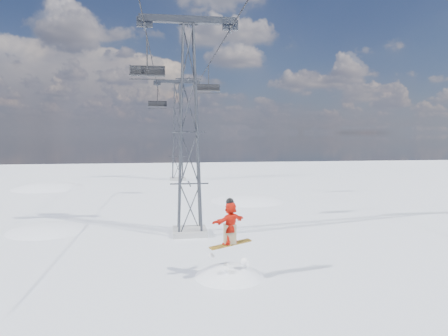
{
  "coord_description": "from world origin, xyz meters",
  "views": [
    {
      "loc": [
        -0.33,
        -13.13,
        5.45
      ],
      "look_at": [
        2.24,
        4.98,
        3.84
      ],
      "focal_mm": 32.0,
      "sensor_mm": 36.0,
      "label": 1
    }
  ],
  "objects_px": {
    "snowboarder_jump": "(229,318)",
    "lift_tower_far": "(177,133)",
    "lift_tower_near": "(189,133)",
    "lift_chair_near": "(147,72)"
  },
  "relations": [
    {
      "from": "snowboarder_jump",
      "to": "lift_tower_far",
      "type": "bearing_deg",
      "value": 92.06
    },
    {
      "from": "lift_tower_near",
      "to": "lift_chair_near",
      "type": "height_order",
      "value": "lift_tower_near"
    },
    {
      "from": "lift_tower_far",
      "to": "lift_chair_near",
      "type": "xyz_separation_m",
      "value": [
        -2.2,
        -22.91,
        3.42
      ]
    },
    {
      "from": "lift_tower_near",
      "to": "lift_chair_near",
      "type": "bearing_deg",
      "value": 136.53
    },
    {
      "from": "snowboarder_jump",
      "to": "lift_chair_near",
      "type": "bearing_deg",
      "value": 111.13
    },
    {
      "from": "lift_tower_near",
      "to": "lift_tower_far",
      "type": "bearing_deg",
      "value": 90.0
    },
    {
      "from": "snowboarder_jump",
      "to": "lift_chair_near",
      "type": "xyz_separation_m",
      "value": [
        -3.34,
        8.63,
        10.52
      ]
    },
    {
      "from": "lift_chair_near",
      "to": "snowboarder_jump",
      "type": "bearing_deg",
      "value": -68.87
    },
    {
      "from": "snowboarder_jump",
      "to": "lift_chair_near",
      "type": "height_order",
      "value": "lift_chair_near"
    },
    {
      "from": "lift_tower_near",
      "to": "snowboarder_jump",
      "type": "height_order",
      "value": "lift_tower_near"
    }
  ]
}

